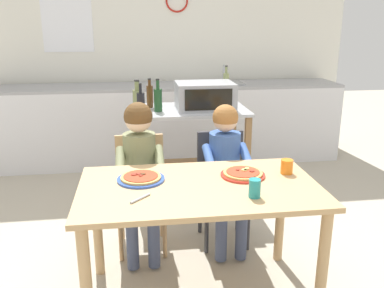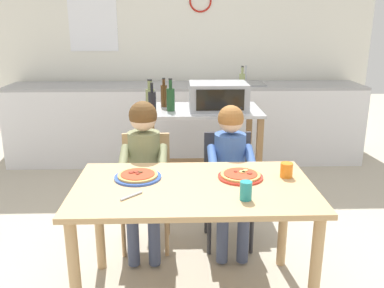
{
  "view_description": "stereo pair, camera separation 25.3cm",
  "coord_description": "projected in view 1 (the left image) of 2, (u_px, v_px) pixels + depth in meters",
  "views": [
    {
      "loc": [
        -0.33,
        -2.11,
        1.61
      ],
      "look_at": [
        0.0,
        0.3,
        0.87
      ],
      "focal_mm": 38.61,
      "sensor_mm": 36.0,
      "label": 1
    },
    {
      "loc": [
        -0.08,
        -2.13,
        1.61
      ],
      "look_at": [
        0.0,
        0.3,
        0.87
      ],
      "focal_mm": 38.61,
      "sensor_mm": 36.0,
      "label": 2
    }
  ],
  "objects": [
    {
      "name": "pizza_plate_red_rimmed",
      "position": [
        243.0,
        174.0,
        2.43
      ],
      "size": [
        0.26,
        0.26,
        0.03
      ],
      "color": "red",
      "rests_on": "dining_table"
    },
    {
      "name": "dining_chair_left",
      "position": [
        141.0,
        184.0,
        2.95
      ],
      "size": [
        0.36,
        0.36,
        0.81
      ],
      "color": "tan",
      "rests_on": "ground"
    },
    {
      "name": "drinking_cup_orange",
      "position": [
        287.0,
        167.0,
        2.46
      ],
      "size": [
        0.07,
        0.07,
        0.09
      ],
      "primitive_type": "cylinder",
      "color": "orange",
      "rests_on": "dining_table"
    },
    {
      "name": "bottle_squat_spirits",
      "position": [
        226.0,
        87.0,
        3.83
      ],
      "size": [
        0.06,
        0.06,
        0.34
      ],
      "color": "olive",
      "rests_on": "kitchen_island_cart"
    },
    {
      "name": "bottle_brown_beer",
      "position": [
        158.0,
        99.0,
        3.46
      ],
      "size": [
        0.07,
        0.07,
        0.28
      ],
      "color": "#1E4723",
      "rests_on": "kitchen_island_cart"
    },
    {
      "name": "serving_spoon",
      "position": [
        140.0,
        198.0,
        2.11
      ],
      "size": [
        0.11,
        0.11,
        0.01
      ],
      "primitive_type": "cylinder",
      "rotation": [
        0.0,
        1.57,
        0.79
      ],
      "color": "#B7BABF",
      "rests_on": "dining_table"
    },
    {
      "name": "kitchen_counter",
      "position": [
        166.0,
        123.0,
        4.8
      ],
      "size": [
        4.03,
        0.6,
        1.1
      ],
      "color": "silver",
      "rests_on": "ground"
    },
    {
      "name": "child_in_olive_shirt",
      "position": [
        140.0,
        162.0,
        2.78
      ],
      "size": [
        0.32,
        0.42,
        1.07
      ],
      "color": "#424C6B",
      "rests_on": "ground"
    },
    {
      "name": "child_in_blue_striped_shirt",
      "position": [
        226.0,
        162.0,
        2.87
      ],
      "size": [
        0.32,
        0.42,
        1.03
      ],
      "color": "#424C6B",
      "rests_on": "ground"
    },
    {
      "name": "bottle_tall_green_wine",
      "position": [
        141.0,
        104.0,
        3.29
      ],
      "size": [
        0.06,
        0.06,
        0.26
      ],
      "color": "black",
      "rests_on": "kitchen_island_cart"
    },
    {
      "name": "drinking_cup_teal",
      "position": [
        255.0,
        188.0,
        2.13
      ],
      "size": [
        0.06,
        0.06,
        0.1
      ],
      "primitive_type": "cylinder",
      "color": "teal",
      "rests_on": "dining_table"
    },
    {
      "name": "back_wall_tiled",
      "position": [
        161.0,
        42.0,
        4.93
      ],
      "size": [
        4.48,
        0.14,
        2.7
      ],
      "color": "white",
      "rests_on": "ground"
    },
    {
      "name": "kitchen_island_cart",
      "position": [
        189.0,
        140.0,
        3.68
      ],
      "size": [
        1.01,
        0.61,
        0.86
      ],
      "color": "#B7BABF",
      "rests_on": "ground"
    },
    {
      "name": "dining_table",
      "position": [
        199.0,
        202.0,
        2.33
      ],
      "size": [
        1.34,
        0.77,
        0.72
      ],
      "color": "tan",
      "rests_on": "ground"
    },
    {
      "name": "bottle_slim_sauce",
      "position": [
        150.0,
        96.0,
        3.61
      ],
      "size": [
        0.06,
        0.06,
        0.26
      ],
      "color": "#4C2D14",
      "rests_on": "kitchen_island_cart"
    },
    {
      "name": "ground_plane",
      "position": [
        179.0,
        211.0,
        3.61
      ],
      "size": [
        11.64,
        11.64,
        0.0
      ],
      "primitive_type": "plane",
      "color": "#B7AD99"
    },
    {
      "name": "dining_chair_right",
      "position": [
        222.0,
        179.0,
        3.04
      ],
      "size": [
        0.36,
        0.36,
        0.81
      ],
      "color": "#333338",
      "rests_on": "ground"
    },
    {
      "name": "bottle_dark_olive_oil",
      "position": [
        137.0,
        99.0,
        3.43
      ],
      "size": [
        0.08,
        0.08,
        0.27
      ],
      "color": "olive",
      "rests_on": "kitchen_island_cart"
    },
    {
      "name": "pizza_plate_blue_rimmed",
      "position": [
        141.0,
        178.0,
        2.36
      ],
      "size": [
        0.27,
        0.27,
        0.03
      ],
      "color": "#3356B7",
      "rests_on": "dining_table"
    },
    {
      "name": "toaster_oven",
      "position": [
        205.0,
        96.0,
        3.56
      ],
      "size": [
        0.49,
        0.38,
        0.23
      ],
      "color": "#999BA0",
      "rests_on": "kitchen_island_cart"
    }
  ]
}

